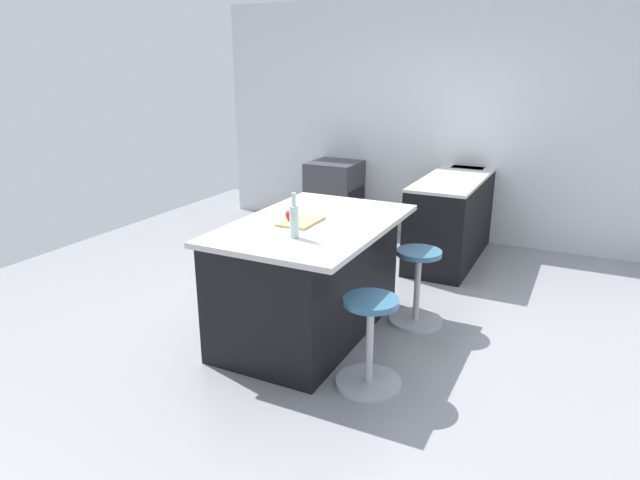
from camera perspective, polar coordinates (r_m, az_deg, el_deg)
ground_plane at (r=4.78m, az=2.07°, el=-7.58°), size 7.23×7.23×0.00m
interior_partition_left at (r=6.83m, az=11.61°, el=11.90°), size 0.12×5.56×2.76m
sink_cabinet at (r=6.55m, az=14.29°, el=3.18°), size 2.49×0.60×1.17m
oven_range at (r=7.04m, az=1.51°, el=4.57°), size 0.60×0.61×0.86m
kitchen_island at (r=4.32m, az=-1.16°, el=-3.77°), size 1.67×1.08×0.91m
stool_by_window at (r=4.59m, az=9.95°, el=-4.97°), size 0.44×0.44×0.62m
stool_middle at (r=3.69m, az=5.12°, el=-10.70°), size 0.44×0.44×0.62m
cutting_board at (r=4.13m, az=-1.98°, el=1.93°), size 0.36×0.24×0.02m
apple_red at (r=4.12m, az=-3.02°, el=2.60°), size 0.08×0.08×0.08m
water_bottle at (r=3.75m, az=-2.67°, el=2.04°), size 0.06×0.06×0.31m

